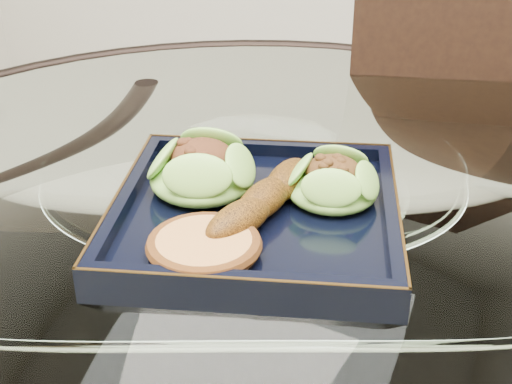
% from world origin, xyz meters
% --- Properties ---
extents(dining_table, '(1.13, 1.13, 0.77)m').
position_xyz_m(dining_table, '(-0.00, -0.00, 0.60)').
color(dining_table, white).
rests_on(dining_table, ground).
extents(dining_chair, '(0.52, 0.52, 1.00)m').
position_xyz_m(dining_chair, '(0.22, 0.36, 0.56)').
color(dining_chair, black).
rests_on(dining_chair, ground).
extents(navy_plate, '(0.33, 0.33, 0.02)m').
position_xyz_m(navy_plate, '(0.03, -0.06, 0.77)').
color(navy_plate, black).
rests_on(navy_plate, dining_table).
extents(lettuce_wrap_left, '(0.12, 0.12, 0.04)m').
position_xyz_m(lettuce_wrap_left, '(-0.04, -0.04, 0.80)').
color(lettuce_wrap_left, '#59A42F').
rests_on(lettuce_wrap_left, navy_plate).
extents(lettuce_wrap_right, '(0.11, 0.11, 0.03)m').
position_xyz_m(lettuce_wrap_right, '(0.09, -0.01, 0.80)').
color(lettuce_wrap_right, '#65A52F').
rests_on(lettuce_wrap_right, navy_plate).
extents(roasted_plantain, '(0.06, 0.17, 0.03)m').
position_xyz_m(roasted_plantain, '(0.03, -0.06, 0.80)').
color(roasted_plantain, '#65390A').
rests_on(roasted_plantain, navy_plate).
extents(crumb_patty, '(0.09, 0.09, 0.02)m').
position_xyz_m(crumb_patty, '(0.01, -0.15, 0.79)').
color(crumb_patty, '#CA8643').
rests_on(crumb_patty, navy_plate).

